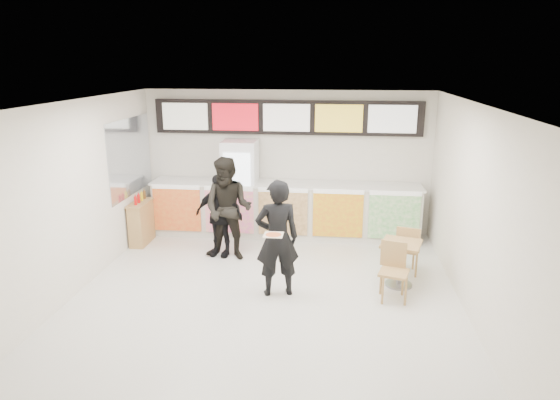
% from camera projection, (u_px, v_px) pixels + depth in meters
% --- Properties ---
extents(floor, '(7.00, 7.00, 0.00)m').
position_uv_depth(floor, '(263.00, 304.00, 7.60)').
color(floor, beige).
rests_on(floor, ground).
extents(ceiling, '(7.00, 7.00, 0.00)m').
position_uv_depth(ceiling, '(262.00, 104.00, 6.78)').
color(ceiling, white).
rests_on(ceiling, wall_back).
extents(wall_back, '(6.00, 0.00, 6.00)m').
position_uv_depth(wall_back, '(287.00, 162.00, 10.54)').
color(wall_back, silver).
rests_on(wall_back, floor).
extents(wall_left, '(0.00, 7.00, 7.00)m').
position_uv_depth(wall_left, '(66.00, 203.00, 7.52)').
color(wall_left, silver).
rests_on(wall_left, floor).
extents(wall_right, '(0.00, 7.00, 7.00)m').
position_uv_depth(wall_right, '(478.00, 217.00, 6.86)').
color(wall_right, silver).
rests_on(wall_right, floor).
extents(service_counter, '(5.56, 0.77, 1.14)m').
position_uv_depth(service_counter, '(285.00, 210.00, 10.40)').
color(service_counter, silver).
rests_on(service_counter, floor).
extents(menu_board, '(5.50, 0.14, 0.70)m').
position_uv_depth(menu_board, '(287.00, 117.00, 10.20)').
color(menu_board, black).
rests_on(menu_board, wall_back).
extents(drinks_fridge, '(0.70, 0.67, 2.00)m').
position_uv_depth(drinks_fridge, '(240.00, 188.00, 10.40)').
color(drinks_fridge, white).
rests_on(drinks_fridge, floor).
extents(mirror_panel, '(0.01, 2.00, 1.50)m').
position_uv_depth(mirror_panel, '(131.00, 157.00, 9.79)').
color(mirror_panel, '#B2B7BF').
rests_on(mirror_panel, wall_left).
extents(customer_main, '(0.77, 0.61, 1.86)m').
position_uv_depth(customer_main, '(277.00, 238.00, 7.68)').
color(customer_main, black).
rests_on(customer_main, floor).
extents(customer_left, '(1.03, 0.86, 1.91)m').
position_uv_depth(customer_left, '(228.00, 209.00, 9.11)').
color(customer_left, black).
rests_on(customer_left, floor).
extents(customer_mid, '(0.98, 0.54, 1.57)m').
position_uv_depth(customer_mid, '(219.00, 215.00, 9.30)').
color(customer_mid, black).
rests_on(customer_mid, floor).
extents(pizza_slice, '(0.36, 0.36, 0.02)m').
position_uv_depth(pizza_slice, '(273.00, 234.00, 7.19)').
color(pizza_slice, beige).
rests_on(pizza_slice, customer_main).
extents(cafe_table, '(0.83, 1.58, 0.89)m').
position_uv_depth(cafe_table, '(400.00, 256.00, 8.08)').
color(cafe_table, '#AA804E').
rests_on(cafe_table, floor).
extents(condiment_ledge, '(0.31, 0.77, 1.02)m').
position_uv_depth(condiment_ledge, '(141.00, 222.00, 10.02)').
color(condiment_ledge, '#AA804E').
rests_on(condiment_ledge, floor).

